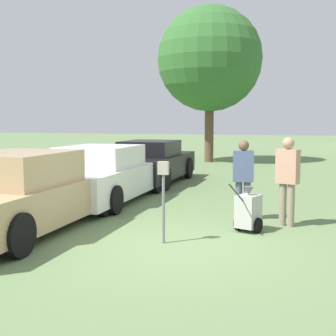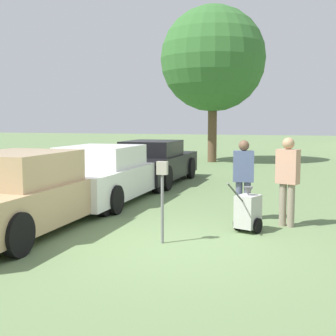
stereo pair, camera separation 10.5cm
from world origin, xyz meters
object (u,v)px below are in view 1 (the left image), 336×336
(parked_car_black, at_px, (151,163))
(parking_meter, at_px, (163,187))
(parked_car_white, at_px, (103,176))
(equipment_cart, at_px, (248,211))
(parked_car_tan, at_px, (24,195))
(person_worker, at_px, (243,175))
(person_supervisor, at_px, (287,176))

(parked_car_black, height_order, parking_meter, parked_car_black)
(parked_car_white, xyz_separation_m, equipment_cart, (3.99, -2.20, -0.27))
(parked_car_tan, height_order, person_worker, person_worker)
(parked_car_white, height_order, equipment_cart, parked_car_white)
(person_worker, distance_m, equipment_cart, 1.15)
(parking_meter, bearing_deg, parked_car_tan, 178.82)
(parked_car_white, height_order, person_supervisor, person_supervisor)
(parked_car_white, relative_size, parking_meter, 3.68)
(parked_car_tan, bearing_deg, parked_car_white, 87.99)
(person_supervisor, bearing_deg, equipment_cart, 66.62)
(parked_car_white, distance_m, parked_car_black, 3.65)
(parked_car_tan, height_order, parked_car_white, parked_car_tan)
(parked_car_tan, distance_m, parked_car_white, 3.40)
(parked_car_tan, relative_size, parked_car_white, 1.02)
(parked_car_tan, xyz_separation_m, parked_car_white, (-0.00, 3.40, -0.03))
(parked_car_white, xyz_separation_m, parking_meter, (2.76, -3.46, 0.30))
(parked_car_tan, relative_size, equipment_cart, 5.19)
(parked_car_black, xyz_separation_m, parking_meter, (2.76, -7.11, 0.30))
(parking_meter, bearing_deg, person_worker, 66.21)
(person_worker, xyz_separation_m, person_supervisor, (0.90, -0.30, 0.05))
(parked_car_tan, bearing_deg, person_worker, 28.27)
(person_worker, bearing_deg, parked_car_black, -60.83)
(person_supervisor, bearing_deg, parked_car_white, 2.19)
(parked_car_tan, height_order, parked_car_black, parked_car_tan)
(parked_car_black, xyz_separation_m, equipment_cart, (4.00, -5.85, -0.28))
(equipment_cart, bearing_deg, parked_car_black, 143.41)
(parked_car_white, height_order, parked_car_black, parked_car_white)
(parked_car_white, bearing_deg, equipment_cart, -30.85)
(parked_car_white, relative_size, person_worker, 3.07)
(parked_car_tan, bearing_deg, equipment_cart, 14.77)
(equipment_cart, bearing_deg, person_supervisor, 65.42)
(person_worker, distance_m, person_supervisor, 0.95)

